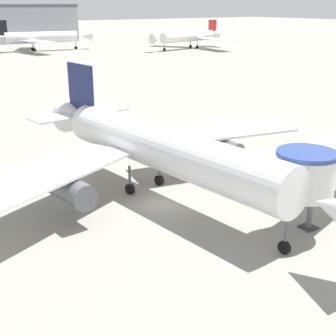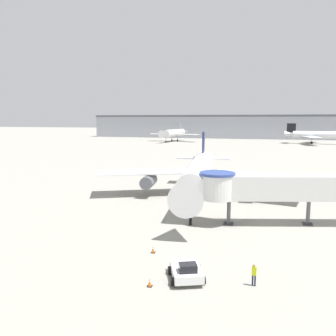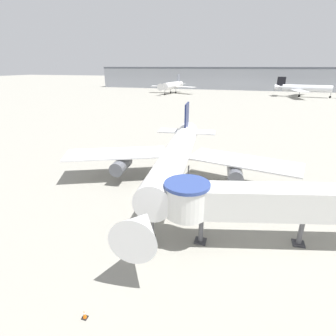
{
  "view_description": "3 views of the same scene",
  "coord_description": "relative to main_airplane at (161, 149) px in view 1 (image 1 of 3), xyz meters",
  "views": [
    {
      "loc": [
        -18.89,
        -29.03,
        15.33
      ],
      "look_at": [
        -1.42,
        -3.34,
        4.36
      ],
      "focal_mm": 50.0,
      "sensor_mm": 36.0,
      "label": 1
    },
    {
      "loc": [
        9.77,
        -47.08,
        12.12
      ],
      "look_at": [
        -3.48,
        -0.05,
        4.86
      ],
      "focal_mm": 35.0,
      "sensor_mm": 36.0,
      "label": 2
    },
    {
      "loc": [
        9.71,
        -30.37,
        15.67
      ],
      "look_at": [
        0.5,
        -0.41,
        3.42
      ],
      "focal_mm": 28.0,
      "sensor_mm": 36.0,
      "label": 3
    }
  ],
  "objects": [
    {
      "name": "ground_plane",
      "position": [
        -0.97,
        -1.25,
        -4.16
      ],
      "size": [
        800.0,
        800.0,
        0.0
      ],
      "primitive_type": "plane",
      "color": "gray"
    },
    {
      "name": "main_airplane",
      "position": [
        0.0,
        0.0,
        0.0
      ],
      "size": [
        33.52,
        33.51,
        9.85
      ],
      "rotation": [
        0.0,
        0.0,
        0.11
      ],
      "color": "white",
      "rests_on": "ground_plane"
    },
    {
      "name": "background_jet_black_tail",
      "position": [
        35.96,
        129.21,
        0.31
      ],
      "size": [
        33.62,
        33.27,
        10.16
      ],
      "rotation": [
        0.0,
        0.0,
        1.42
      ],
      "color": "silver",
      "rests_on": "ground_plane"
    },
    {
      "name": "background_jet_red_tail",
      "position": [
        83.09,
        107.32,
        0.07
      ],
      "size": [
        34.23,
        36.36,
        9.61
      ],
      "rotation": [
        0.0,
        0.0,
        -1.36
      ],
      "color": "white",
      "rests_on": "ground_plane"
    }
  ]
}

